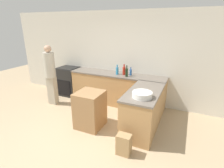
# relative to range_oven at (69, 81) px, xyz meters

# --- Properties ---
(ground_plane) EXTENTS (14.00, 14.00, 0.00)m
(ground_plane) POSITION_rel_range_oven_xyz_m (1.78, -2.15, -0.47)
(ground_plane) COLOR tan
(wall_back) EXTENTS (8.00, 0.06, 2.70)m
(wall_back) POSITION_rel_range_oven_xyz_m (1.78, 0.33, 0.88)
(wall_back) COLOR silver
(wall_back) RESTS_ON ground_plane
(counter_back) EXTENTS (2.86, 0.63, 0.94)m
(counter_back) POSITION_rel_range_oven_xyz_m (1.78, 0.00, -0.00)
(counter_back) COLOR tan
(counter_back) RESTS_ON ground_plane
(counter_peninsula) EXTENTS (0.69, 1.46, 0.94)m
(counter_peninsula) POSITION_rel_range_oven_xyz_m (2.86, -1.02, -0.00)
(counter_peninsula) COLOR tan
(counter_peninsula) RESTS_ON ground_plane
(range_oven) EXTENTS (0.69, 0.61, 0.95)m
(range_oven) POSITION_rel_range_oven_xyz_m (0.00, 0.00, 0.00)
(range_oven) COLOR black
(range_oven) RESTS_ON ground_plane
(island_table) EXTENTS (0.59, 0.61, 0.86)m
(island_table) POSITION_rel_range_oven_xyz_m (1.71, -1.43, -0.04)
(island_table) COLOR #997047
(island_table) RESTS_ON ground_plane
(mixing_bowl) EXTENTS (0.40, 0.40, 0.12)m
(mixing_bowl) POSITION_rel_range_oven_xyz_m (2.91, -1.38, 0.52)
(mixing_bowl) COLOR white
(mixing_bowl) RESTS_ON counter_peninsula
(wine_bottle_dark) EXTENTS (0.07, 0.07, 0.31)m
(wine_bottle_dark) POSITION_rel_range_oven_xyz_m (2.13, -0.15, 0.59)
(wine_bottle_dark) COLOR black
(wine_bottle_dark) RESTS_ON counter_back
(water_bottle_blue) EXTENTS (0.06, 0.06, 0.23)m
(water_bottle_blue) POSITION_rel_range_oven_xyz_m (2.19, 0.03, 0.56)
(water_bottle_blue) COLOR #386BB7
(water_bottle_blue) RESTS_ON counter_back
(dish_soap_bottle) EXTENTS (0.08, 0.08, 0.28)m
(dish_soap_bottle) POSITION_rel_range_oven_xyz_m (1.81, -0.05, 0.58)
(dish_soap_bottle) COLOR #338CBF
(dish_soap_bottle) RESTS_ON counter_back
(hot_sauce_bottle) EXTENTS (0.09, 0.09, 0.30)m
(hot_sauce_bottle) POSITION_rel_range_oven_xyz_m (1.99, 0.01, 0.59)
(hot_sauce_bottle) COLOR red
(hot_sauce_bottle) RESTS_ON counter_back
(person_by_range) EXTENTS (0.30, 0.30, 1.77)m
(person_by_range) POSITION_rel_range_oven_xyz_m (0.02, -0.82, 0.50)
(person_by_range) COLOR #ADA38E
(person_by_range) RESTS_ON ground_plane
(paper_bag) EXTENTS (0.26, 0.19, 0.41)m
(paper_bag) POSITION_rel_range_oven_xyz_m (2.77, -2.00, -0.27)
(paper_bag) COLOR #A88456
(paper_bag) RESTS_ON ground_plane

